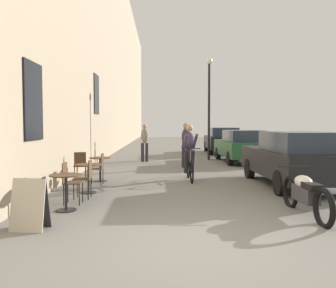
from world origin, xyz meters
TOP-DOWN VIEW (x-y plane):
  - ground_plane at (0.00, 0.00)m, footprint 88.00×88.00m
  - building_facade_left at (-3.45, 14.00)m, footprint 0.54×68.00m
  - cafe_table_near at (-2.28, 2.15)m, footprint 0.64×0.64m
  - cafe_chair_near_toward_street at (-2.36, 2.75)m, footprint 0.38×0.38m
  - cafe_table_mid at (-2.21, 3.99)m, footprint 0.64×0.64m
  - cafe_chair_mid_toward_street at (-2.14, 3.31)m, footprint 0.38×0.38m
  - cafe_table_far at (-2.23, 5.83)m, footprint 0.64×0.64m
  - cafe_chair_far_toward_street at (-2.15, 5.17)m, footprint 0.39×0.39m
  - cafe_chair_far_toward_wall at (-2.81, 5.76)m, footprint 0.46×0.46m
  - sandwich_board_sign at (-2.53, 0.88)m, footprint 0.59×0.43m
  - cyclist_on_bicycle at (0.48, 6.10)m, footprint 0.52×1.76m
  - pedestrian_near at (0.59, 9.21)m, footprint 0.37×0.29m
  - pedestrian_mid at (-1.14, 11.52)m, footprint 0.37×0.28m
  - pedestrian_far at (0.86, 13.17)m, footprint 0.37×0.29m
  - street_lamp at (1.93, 12.35)m, footprint 0.32×0.32m
  - parked_car_nearest at (3.23, 4.85)m, footprint 1.85×4.27m
  - parked_car_second at (3.22, 11.11)m, footprint 1.80×4.12m
  - parked_car_third at (3.26, 16.33)m, footprint 1.93×4.34m
  - parked_motorcycle at (2.29, 1.67)m, footprint 0.62×2.15m

SIDE VIEW (x-z plane):
  - ground_plane at x=0.00m, z-range 0.00..0.00m
  - parked_motorcycle at x=2.29m, z-range -0.05..0.86m
  - sandwich_board_sign at x=-2.53m, z-range 0.00..0.83m
  - cafe_chair_near_toward_street at x=-2.36m, z-range 0.07..0.96m
  - cafe_chair_mid_toward_street at x=-2.14m, z-range 0.07..0.96m
  - cafe_chair_far_toward_street at x=-2.15m, z-range 0.07..0.96m
  - cafe_chair_far_toward_wall at x=-2.81m, z-range 0.07..0.96m
  - cafe_table_near at x=-2.28m, z-range 0.16..0.88m
  - cafe_table_mid at x=-2.21m, z-range 0.16..0.88m
  - cafe_table_far at x=-2.23m, z-range 0.16..0.88m
  - parked_car_second at x=3.22m, z-range 0.03..1.48m
  - parked_car_nearest at x=3.23m, z-range 0.03..1.54m
  - parked_car_third at x=3.26m, z-range 0.03..1.55m
  - cyclist_on_bicycle at x=0.48m, z-range -0.06..1.68m
  - pedestrian_far at x=0.86m, z-range 0.11..1.86m
  - pedestrian_mid at x=-1.14m, z-range 0.11..1.86m
  - pedestrian_near at x=0.59m, z-range 0.11..1.88m
  - street_lamp at x=1.93m, z-range 0.66..5.56m
  - building_facade_left at x=-3.45m, z-range 0.00..12.93m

